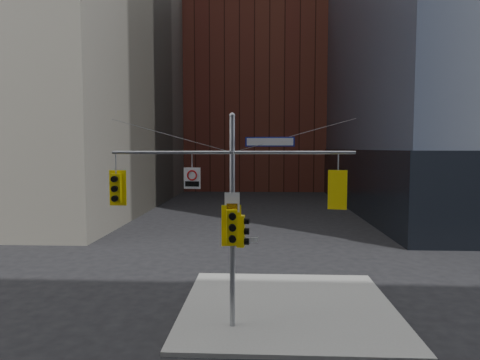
# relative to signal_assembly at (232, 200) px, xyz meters

# --- Properties ---
(ground) EXTENTS (160.00, 160.00, 0.00)m
(ground) POSITION_rel_signal_assembly_xyz_m (0.00, -1.99, -4.42)
(ground) COLOR black
(ground) RESTS_ON ground
(sidewalk_corner) EXTENTS (8.00, 8.00, 0.15)m
(sidewalk_corner) POSITION_rel_signal_assembly_xyz_m (2.00, 2.01, -4.34)
(sidewalk_corner) COLOR gray
(sidewalk_corner) RESTS_ON ground
(brick_midrise) EXTENTS (26.00, 20.00, 28.00)m
(brick_midrise) POSITION_rel_signal_assembly_xyz_m (0.00, 56.01, 9.58)
(brick_midrise) COLOR brown
(brick_midrise) RESTS_ON ground
(signal_assembly) EXTENTS (8.00, 0.80, 7.30)m
(signal_assembly) POSITION_rel_signal_assembly_xyz_m (0.00, 0.00, 0.00)
(signal_assembly) COLOR #919499
(signal_assembly) RESTS_ON ground
(traffic_light_west_arm) EXTENTS (0.57, 0.45, 1.20)m
(traffic_light_west_arm) POSITION_rel_signal_assembly_xyz_m (-3.90, 0.01, 0.38)
(traffic_light_west_arm) COLOR yellow
(traffic_light_west_arm) RESTS_ON ground
(traffic_light_east_arm) EXTENTS (0.60, 0.56, 1.28)m
(traffic_light_east_arm) POSITION_rel_signal_assembly_xyz_m (3.45, 0.00, 0.38)
(traffic_light_east_arm) COLOR yellow
(traffic_light_east_arm) RESTS_ON ground
(traffic_light_pole_side) EXTENTS (0.42, 0.36, 1.04)m
(traffic_light_pole_side) POSITION_rel_signal_assembly_xyz_m (0.32, 0.00, -1.03)
(traffic_light_pole_side) COLOR yellow
(traffic_light_pole_side) RESTS_ON ground
(traffic_light_pole_front) EXTENTS (0.65, 0.57, 1.36)m
(traffic_light_pole_front) POSITION_rel_signal_assembly_xyz_m (-0.00, -0.27, -0.83)
(traffic_light_pole_front) COLOR yellow
(traffic_light_pole_front) RESTS_ON ground
(street_sign_blade) EXTENTS (1.61, 0.22, 0.31)m
(street_sign_blade) POSITION_rel_signal_assembly_xyz_m (1.23, 0.00, 1.93)
(street_sign_blade) COLOR navy
(street_sign_blade) RESTS_ON ground
(regulatory_sign_arm) EXTENTS (0.56, 0.11, 0.71)m
(regulatory_sign_arm) POSITION_rel_signal_assembly_xyz_m (-1.33, -0.02, 0.76)
(regulatory_sign_arm) COLOR silver
(regulatory_sign_arm) RESTS_ON ground
(regulatory_sign_pole) EXTENTS (0.50, 0.04, 0.65)m
(regulatory_sign_pole) POSITION_rel_signal_assembly_xyz_m (0.00, -0.12, -0.07)
(regulatory_sign_pole) COLOR silver
(regulatory_sign_pole) RESTS_ON ground
(street_blade_ew) EXTENTS (0.81, 0.10, 0.16)m
(street_blade_ew) POSITION_rel_signal_assembly_xyz_m (0.45, 0.01, -1.33)
(street_blade_ew) COLOR silver
(street_blade_ew) RESTS_ON ground
(street_blade_ns) EXTENTS (0.05, 0.78, 0.16)m
(street_blade_ns) POSITION_rel_signal_assembly_xyz_m (0.00, 0.46, -1.65)
(street_blade_ns) COLOR #145926
(street_blade_ns) RESTS_ON ground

